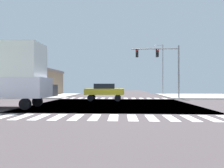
{
  "coord_description": "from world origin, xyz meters",
  "views": [
    {
      "loc": [
        0.66,
        -17.28,
        1.72
      ],
      "look_at": [
        -0.39,
        4.15,
        1.85
      ],
      "focal_mm": 30.16,
      "sensor_mm": 36.0,
      "label": 1
    }
  ],
  "objects": [
    {
      "name": "street_lamp",
      "position": [
        8.09,
        17.69,
        5.41
      ],
      "size": [
        1.78,
        0.32,
        9.19
      ],
      "color": "gray",
      "rests_on": "ground"
    },
    {
      "name": "box_truck_nearside_1",
      "position": [
        -8.27,
        -3.5,
        2.56
      ],
      "size": [
        7.2,
        2.4,
        4.85
      ],
      "rotation": [
        0.0,
        0.0,
        1.57
      ],
      "color": "black",
      "rests_on": "ground"
    },
    {
      "name": "sedan_farside_1",
      "position": [
        -1.18,
        3.5,
        1.12
      ],
      "size": [
        4.3,
        1.8,
        1.88
      ],
      "rotation": [
        0.0,
        0.0,
        4.71
      ],
      "color": "black",
      "rests_on": "ground"
    },
    {
      "name": "sidewalk_corner_nw",
      "position": [
        -13.0,
        12.0,
        0.07
      ],
      "size": [
        12.0,
        12.0,
        0.14
      ],
      "color": "#B2AFA2",
      "rests_on": "ground"
    },
    {
      "name": "ground",
      "position": [
        0.0,
        0.0,
        -0.03
      ],
      "size": [
        90.0,
        90.0,
        0.05
      ],
      "color": "#443C3D"
    },
    {
      "name": "sidewalk_corner_ne",
      "position": [
        13.0,
        12.0,
        0.07
      ],
      "size": [
        12.0,
        12.0,
        0.14
      ],
      "color": "#B2ADA3",
      "rests_on": "ground"
    },
    {
      "name": "bank_building",
      "position": [
        -18.18,
        13.48,
        2.18
      ],
      "size": [
        17.1,
        10.15,
        4.34
      ],
      "color": "#8A6F56",
      "rests_on": "ground"
    },
    {
      "name": "crosswalk_near",
      "position": [
        -0.25,
        -7.3,
        0.0
      ],
      "size": [
        13.5,
        2.0,
        0.01
      ],
      "color": "silver",
      "rests_on": "ground"
    },
    {
      "name": "traffic_signal_mast",
      "position": [
        5.66,
        6.92,
        4.98
      ],
      "size": [
        6.09,
        0.55,
        6.77
      ],
      "color": "gray",
      "rests_on": "ground"
    },
    {
      "name": "crosswalk_far",
      "position": [
        -0.25,
        7.3,
        0.0
      ],
      "size": [
        13.5,
        2.0,
        0.01
      ],
      "color": "silver",
      "rests_on": "ground"
    }
  ]
}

